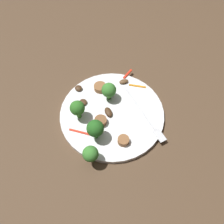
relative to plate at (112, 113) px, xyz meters
The scene contains 17 objects.
ground_plane 0.01m from the plate, ahead, with size 1.40×1.40×0.00m, color #4C3826.
plate is the anchor object (origin of this frame).
fork 0.09m from the plate, 55.18° to the left, with size 0.18×0.03×0.00m.
broccoli_floret_0 0.09m from the plate, 51.43° to the right, with size 0.04×0.04×0.06m.
broccoli_floret_1 0.14m from the plate, 43.11° to the right, with size 0.04×0.04×0.05m.
broccoli_floret_2 0.06m from the plate, 166.94° to the left, with size 0.04×0.04×0.05m.
broccoli_floret_3 0.10m from the plate, 103.95° to the right, with size 0.04×0.04×0.06m.
sausage_slice_0 0.09m from the plate, ahead, with size 0.03×0.03×0.01m, color brown.
sausage_slice_1 0.04m from the plate, 65.02° to the right, with size 0.03×0.03×0.01m, color brown.
sausage_slice_2 0.09m from the plate, behind, with size 0.03×0.03×0.01m, color brown.
mushroom_0 0.02m from the plate, 89.07° to the right, with size 0.03×0.02×0.01m, color #422B19.
mushroom_1 0.12m from the plate, 152.29° to the right, with size 0.02×0.02×0.01m, color #422B19.
mushroom_2 0.08m from the plate, 133.28° to the right, with size 0.02×0.02×0.01m, color #422B19.
mushroom_3 0.11m from the plate, 138.29° to the left, with size 0.03×0.02×0.01m, color brown.
pepper_strip_0 0.10m from the plate, 76.58° to the right, with size 0.05×0.00×0.00m, color red.
pepper_strip_1 0.11m from the plate, 117.22° to the left, with size 0.05×0.00×0.00m, color orange.
pepper_strip_2 0.14m from the plate, 137.62° to the left, with size 0.04×0.01×0.00m, color red.
Camera 1 is at (0.29, -0.12, 0.50)m, focal length 35.27 mm.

